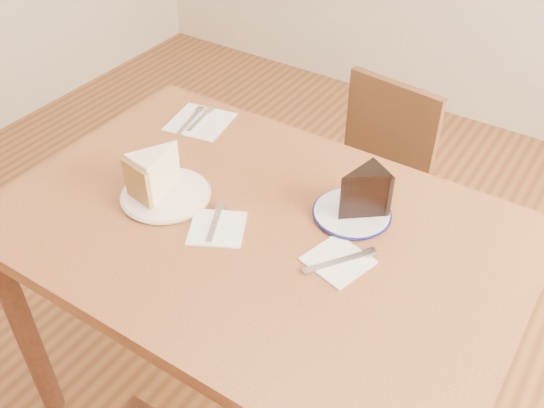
{
  "coord_description": "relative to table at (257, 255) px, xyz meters",
  "views": [
    {
      "loc": [
        0.6,
        -0.85,
        1.67
      ],
      "look_at": [
        0.02,
        0.03,
        0.8
      ],
      "focal_mm": 40.0,
      "sensor_mm": 36.0,
      "label": 1
    }
  ],
  "objects": [
    {
      "name": "napkin_cream",
      "position": [
        -0.07,
        -0.06,
        0.1
      ],
      "size": [
        0.17,
        0.17,
        0.0
      ],
      "primitive_type": "cube",
      "rotation": [
        0.0,
        0.0,
        0.48
      ],
      "color": "white",
      "rests_on": "table"
    },
    {
      "name": "knife_spare",
      "position": [
        -0.41,
        0.26,
        0.1
      ],
      "size": [
        0.05,
        0.16,
        0.0
      ],
      "primitive_type": "cube",
      "rotation": [
        0.0,
        0.0,
        0.24
      ],
      "color": "silver",
      "rests_on": "napkin_spare"
    },
    {
      "name": "knife_navy",
      "position": [
        0.22,
        -0.01,
        0.1
      ],
      "size": [
        0.11,
        0.15,
        0.0
      ],
      "primitive_type": "cube",
      "rotation": [
        0.0,
        0.0,
        -0.62
      ],
      "color": "silver",
      "rests_on": "napkin_navy"
    },
    {
      "name": "plate_cream",
      "position": [
        -0.24,
        -0.04,
        0.1
      ],
      "size": [
        0.21,
        0.21,
        0.01
      ],
      "primitive_type": "cylinder",
      "color": "white",
      "rests_on": "table"
    },
    {
      "name": "napkin_spare",
      "position": [
        -0.38,
        0.28,
        0.1
      ],
      "size": [
        0.19,
        0.19,
        0.0
      ],
      "primitive_type": "cube",
      "rotation": [
        0.0,
        0.0,
        0.19
      ],
      "color": "white",
      "rests_on": "table"
    },
    {
      "name": "fork_cream",
      "position": [
        -0.08,
        -0.05,
        0.1
      ],
      "size": [
        0.07,
        0.13,
        0.0
      ],
      "primitive_type": "cube",
      "rotation": [
        0.0,
        0.0,
        0.44
      ],
      "color": "silver",
      "rests_on": "napkin_cream"
    },
    {
      "name": "napkin_navy",
      "position": [
        0.21,
        -0.0,
        0.1
      ],
      "size": [
        0.15,
        0.15,
        0.0
      ],
      "primitive_type": "cube",
      "rotation": [
        0.0,
        0.0,
        -0.26
      ],
      "color": "white",
      "rests_on": "table"
    },
    {
      "name": "ground",
      "position": [
        0.0,
        0.0,
        -0.65
      ],
      "size": [
        4.0,
        4.0,
        0.0
      ],
      "primitive_type": "plane",
      "color": "#482713",
      "rests_on": "ground"
    },
    {
      "name": "chocolate_cake",
      "position": [
        0.18,
        0.15,
        0.16
      ],
      "size": [
        0.12,
        0.13,
        0.11
      ],
      "primitive_type": null,
      "rotation": [
        0.0,
        0.0,
        2.59
      ],
      "color": "black",
      "rests_on": "plate_navy"
    },
    {
      "name": "table",
      "position": [
        0.0,
        0.0,
        0.0
      ],
      "size": [
        1.2,
        0.8,
        0.75
      ],
      "color": "#4F2915",
      "rests_on": "ground"
    },
    {
      "name": "carrot_cake",
      "position": [
        -0.26,
        -0.03,
        0.16
      ],
      "size": [
        0.11,
        0.13,
        0.1
      ],
      "primitive_type": null,
      "rotation": [
        0.0,
        0.0,
        -0.18
      ],
      "color": "white",
      "rests_on": "plate_cream"
    },
    {
      "name": "chair_far",
      "position": [
        -0.01,
        0.63,
        -0.22
      ],
      "size": [
        0.43,
        0.43,
        0.78
      ],
      "rotation": [
        0.0,
        0.0,
        3.01
      ],
      "color": "#331C0F",
      "rests_on": "ground"
    },
    {
      "name": "plate_navy",
      "position": [
        0.17,
        0.15,
        0.1
      ],
      "size": [
        0.18,
        0.18,
        0.01
      ],
      "primitive_type": "cylinder",
      "color": "white",
      "rests_on": "table"
    },
    {
      "name": "fork_spare",
      "position": [
        -0.39,
        0.28,
        0.1
      ],
      "size": [
        0.04,
        0.14,
        0.0
      ],
      "primitive_type": "cube",
      "rotation": [
        0.0,
        0.0,
        0.16
      ],
      "color": "silver",
      "rests_on": "napkin_spare"
    }
  ]
}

